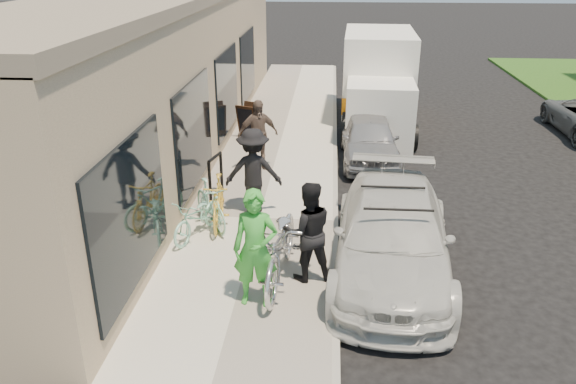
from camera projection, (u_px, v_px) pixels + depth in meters
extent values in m
plane|color=black|center=(365.00, 316.00, 8.57)|extent=(120.00, 120.00, 0.00)
cube|color=beige|center=(259.00, 221.00, 11.43)|extent=(3.00, 34.00, 0.15)
cube|color=#9A968C|center=(335.00, 224.00, 11.33)|extent=(0.12, 34.00, 0.13)
cube|color=tan|center=(163.00, 75.00, 15.49)|extent=(3.50, 20.00, 4.00)
cube|color=black|center=(131.00, 214.00, 8.19)|extent=(0.06, 3.00, 2.20)
cube|color=black|center=(194.00, 133.00, 11.86)|extent=(0.06, 3.00, 2.20)
cube|color=black|center=(227.00, 91.00, 15.52)|extent=(0.06, 3.00, 2.20)
cube|color=black|center=(247.00, 64.00, 19.19)|extent=(0.06, 3.00, 2.20)
cylinder|color=black|center=(210.00, 183.00, 11.92)|extent=(0.07, 0.07, 0.93)
cylinder|color=black|center=(221.00, 172.00, 12.47)|extent=(0.07, 0.07, 0.93)
cylinder|color=black|center=(215.00, 157.00, 12.01)|extent=(0.20, 0.62, 0.07)
cube|color=black|center=(247.00, 122.00, 16.14)|extent=(0.63, 0.43, 0.96)
cube|color=black|center=(252.00, 119.00, 16.44)|extent=(0.63, 0.43, 0.96)
cube|color=black|center=(246.00, 120.00, 16.09)|extent=(0.50, 0.31, 0.69)
imported|color=silver|center=(392.00, 235.00, 9.53)|extent=(2.34, 4.92, 1.38)
cylinder|color=black|center=(399.00, 210.00, 8.77)|extent=(1.10, 0.04, 0.04)
cylinder|color=black|center=(393.00, 188.00, 9.62)|extent=(1.10, 0.04, 0.04)
imported|color=#9C9DA2|center=(369.00, 139.00, 14.74)|extent=(1.51, 3.61, 1.22)
cube|color=white|center=(379.00, 114.00, 15.98)|extent=(1.96, 1.96, 1.79)
cube|color=black|center=(380.00, 101.00, 15.83)|extent=(1.74, 0.13, 0.85)
cube|color=white|center=(378.00, 74.00, 18.34)|extent=(2.33, 4.04, 2.73)
cube|color=orange|center=(376.00, 93.00, 18.58)|extent=(2.35, 4.06, 0.52)
cylinder|color=black|center=(345.00, 135.00, 15.85)|extent=(0.27, 0.76, 0.75)
cylinder|color=black|center=(413.00, 137.00, 15.65)|extent=(0.27, 0.76, 0.75)
cylinder|color=black|center=(346.00, 125.00, 16.80)|extent=(0.27, 0.76, 0.75)
cylinder|color=black|center=(410.00, 127.00, 16.59)|extent=(0.27, 0.76, 0.75)
cylinder|color=black|center=(348.00, 97.00, 20.07)|extent=(0.27, 0.76, 0.75)
cylinder|color=black|center=(401.00, 98.00, 19.87)|extent=(0.27, 0.76, 0.75)
imported|color=silver|center=(282.00, 246.00, 9.02)|extent=(1.01, 2.43, 1.24)
imported|color=green|center=(255.00, 249.00, 8.30)|extent=(0.69, 0.47, 1.86)
imported|color=black|center=(308.00, 232.00, 8.99)|extent=(0.95, 0.81, 1.70)
imported|color=#97E1C6|center=(210.00, 204.00, 10.92)|extent=(1.17, 1.50, 0.91)
imported|color=#97E1C6|center=(198.00, 217.00, 10.53)|extent=(1.02, 1.60, 0.79)
imported|color=gold|center=(218.00, 202.00, 10.97)|extent=(0.58, 1.62, 0.96)
imported|color=black|center=(253.00, 171.00, 11.36)|extent=(1.20, 0.75, 1.78)
imported|color=brown|center=(258.00, 135.00, 13.73)|extent=(1.10, 0.80, 1.73)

